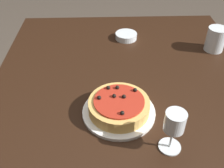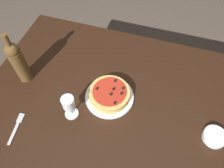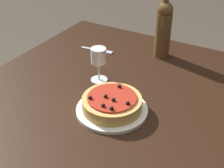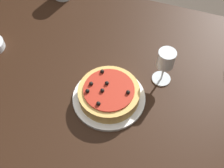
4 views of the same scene
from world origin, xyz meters
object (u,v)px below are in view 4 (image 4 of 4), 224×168
at_px(pizza, 109,93).
at_px(wine_glass, 166,61).
at_px(dining_table, 98,96).
at_px(dinner_plate, 109,98).

distance_m(pizza, wine_glass, 0.22).
height_order(dining_table, pizza, pizza).
bearing_deg(dinner_plate, dining_table, -34.62).
height_order(pizza, wine_glass, wine_glass).
bearing_deg(dinner_plate, wine_glass, -135.83).
xyz_separation_m(dining_table, pizza, (-0.06, 0.04, 0.11)).
bearing_deg(wine_glass, pizza, 44.14).
xyz_separation_m(dining_table, dinner_plate, (-0.06, 0.04, 0.08)).
height_order(dinner_plate, pizza, pizza).
height_order(dining_table, wine_glass, wine_glass).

